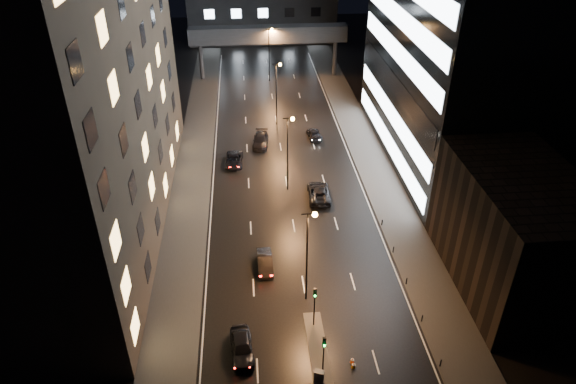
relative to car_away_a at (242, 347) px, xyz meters
name	(u,v)px	position (x,y,z in m)	size (l,w,h in m)	color
ground	(281,147)	(6.22, 38.05, -0.79)	(160.00, 160.00, 0.00)	black
sidewalk_left	(194,166)	(-6.28, 33.05, -0.72)	(5.00, 110.00, 0.15)	#383533
sidewalk_right	(370,159)	(18.72, 33.05, -0.72)	(5.00, 110.00, 0.15)	#383533
building_left	(65,50)	(-16.28, 22.05, 19.21)	(15.00, 48.00, 40.00)	#2D2319
building_right_low	(514,232)	(26.22, 7.05, 5.21)	(10.00, 18.00, 12.00)	black
skybridge	(268,35)	(6.22, 68.05, 7.55)	(30.00, 3.00, 10.00)	#333335
median_island	(317,347)	(6.52, 0.05, -0.72)	(1.60, 8.00, 0.15)	#383533
traffic_signal_near	(315,301)	(6.52, 2.55, 2.30)	(0.28, 0.34, 4.40)	black
traffic_signal_far	(324,351)	(6.52, -2.95, 2.30)	(0.28, 0.34, 4.40)	black
bollard_row	(414,300)	(16.42, 4.55, -0.34)	(0.12, 25.12, 0.90)	black
streetlight_near	(309,246)	(6.39, 6.05, 5.71)	(1.45, 0.50, 10.15)	black
streetlight_mid_a	(289,144)	(6.39, 26.05, 5.71)	(1.45, 0.50, 10.15)	black
streetlight_mid_b	(277,86)	(6.39, 46.05, 5.71)	(1.45, 0.50, 10.15)	black
streetlight_far	(270,48)	(6.39, 66.05, 5.71)	(1.45, 0.50, 10.15)	black
car_away_a	(242,347)	(0.00, 0.00, 0.00)	(1.87, 4.65, 1.58)	black
car_away_b	(265,262)	(2.53, 10.95, -0.08)	(1.51, 4.33, 1.43)	black
car_away_c	(234,160)	(-0.65, 33.32, -0.10)	(2.30, 5.00, 1.39)	black
car_away_d	(261,140)	(3.31, 38.86, -0.01)	(2.19, 5.39, 1.56)	black
car_toward_a	(319,192)	(9.95, 23.71, 0.00)	(2.64, 5.72, 1.59)	black
car_toward_b	(314,134)	(11.60, 40.51, -0.13)	(1.85, 4.54, 1.32)	black
utility_cabinet	(319,377)	(6.12, -3.65, 0.04)	(0.78, 0.47, 1.37)	#535356
cone_a	(354,365)	(9.22, -2.32, -0.51)	(0.36, 0.36, 0.56)	orange
cone_b	(352,360)	(9.22, -1.79, -0.53)	(0.35, 0.35, 0.53)	#FF520D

